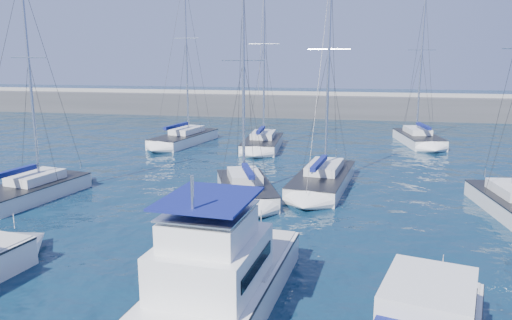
% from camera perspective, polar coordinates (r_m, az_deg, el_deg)
% --- Properties ---
extents(ground, '(220.00, 220.00, 0.00)m').
position_cam_1_polar(ground, '(21.72, -11.69, -11.92)').
color(ground, black).
rests_on(ground, ground).
extents(breakwater, '(160.00, 6.00, 4.45)m').
position_cam_1_polar(breakwater, '(71.12, 4.32, 5.89)').
color(breakwater, '#424244').
rests_on(breakwater, ground).
extents(motor_yacht_stbd_inner, '(4.51, 9.37, 4.69)m').
position_cam_1_polar(motor_yacht_stbd_inner, '(17.79, -4.18, -13.27)').
color(motor_yacht_stbd_inner, white).
rests_on(motor_yacht_stbd_inner, ground).
extents(sailboat_mid_a, '(4.42, 7.83, 13.55)m').
position_cam_1_polar(sailboat_mid_a, '(33.55, -24.26, -3.18)').
color(sailboat_mid_a, silver).
rests_on(sailboat_mid_a, ground).
extents(sailboat_mid_c, '(5.20, 7.79, 13.26)m').
position_cam_1_polar(sailboat_mid_c, '(30.91, -1.22, -3.33)').
color(sailboat_mid_c, silver).
rests_on(sailboat_mid_c, ground).
extents(sailboat_mid_d, '(4.29, 9.46, 14.37)m').
position_cam_1_polar(sailboat_mid_d, '(33.53, 7.64, -2.22)').
color(sailboat_mid_d, silver).
rests_on(sailboat_mid_d, ground).
extents(sailboat_back_a, '(4.84, 9.23, 16.27)m').
position_cam_1_polar(sailboat_back_a, '(49.69, -8.18, 2.49)').
color(sailboat_back_a, white).
rests_on(sailboat_back_a, ground).
extents(sailboat_back_b, '(3.43, 7.84, 15.32)m').
position_cam_1_polar(sailboat_back_b, '(46.54, 0.76, 1.96)').
color(sailboat_back_b, silver).
rests_on(sailboat_back_b, ground).
extents(sailboat_back_c, '(4.39, 8.41, 14.47)m').
position_cam_1_polar(sailboat_back_c, '(51.60, 18.06, 2.35)').
color(sailboat_back_c, white).
rests_on(sailboat_back_c, ground).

